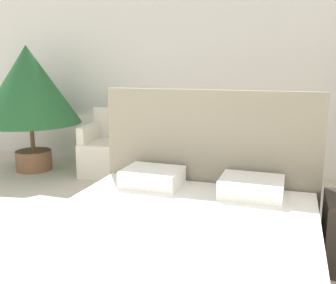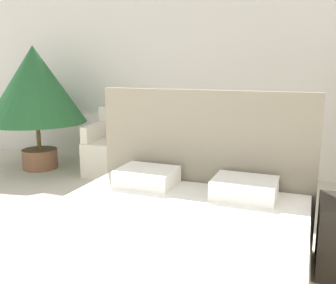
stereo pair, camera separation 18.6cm
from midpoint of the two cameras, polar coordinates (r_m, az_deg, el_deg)
wall_back at (r=5.42m, az=2.73°, el=11.30°), size 10.00×0.06×2.90m
bed at (r=2.57m, az=1.59°, el=-16.03°), size 1.85×1.97×1.28m
armchair_near_window_left at (r=5.24m, az=-7.53°, el=-1.50°), size 0.67×0.71×0.89m
armchair_near_window_right at (r=4.84m, az=3.16°, el=-2.51°), size 0.64×0.68×0.89m
potted_palm at (r=5.59m, az=-18.70°, el=7.93°), size 1.40×1.40×1.75m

